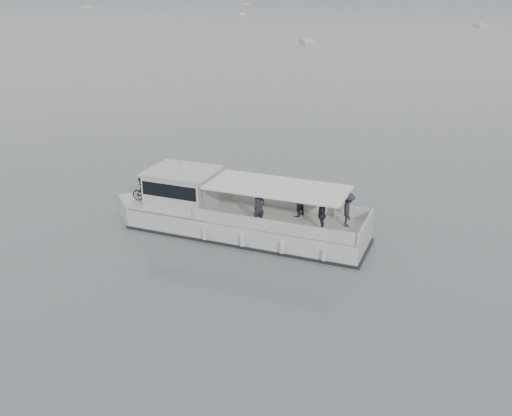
# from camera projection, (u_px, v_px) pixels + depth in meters

# --- Properties ---
(ground) EXTENTS (1400.00, 1400.00, 0.00)m
(ground) POSITION_uv_depth(u_px,v_px,m) (355.00, 240.00, 30.72)
(ground) COLOR #556064
(ground) RESTS_ON ground
(tour_boat) EXTENTS (14.94, 6.88, 6.27)m
(tour_boat) POSITION_uv_depth(u_px,v_px,m) (225.00, 214.00, 31.51)
(tour_boat) COLOR silver
(tour_boat) RESTS_ON ground
(moored_fleet) EXTENTS (473.00, 340.65, 9.27)m
(moored_fleet) POSITION_uv_depth(u_px,v_px,m) (251.00, 13.00, 230.27)
(moored_fleet) COLOR silver
(moored_fleet) RESTS_ON ground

